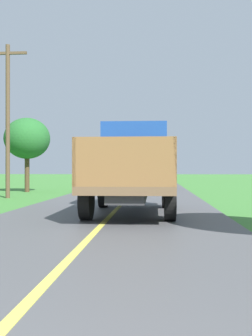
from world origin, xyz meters
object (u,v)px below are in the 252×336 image
utility_pole_roadside (8,116)px  roadside_tree_near_left (27,139)px  banana_truck_near (132,166)px  banana_truck_far (142,167)px

utility_pole_roadside → roadside_tree_near_left: 5.02m
banana_truck_near → banana_truck_far: same height
roadside_tree_near_left → banana_truck_near: bearing=-57.9°
utility_pole_roadside → banana_truck_near: bearing=-44.2°
banana_truck_near → banana_truck_far: size_ratio=1.00×
banana_truck_far → utility_pole_roadside: (-5.99, -9.56, 2.39)m
banana_truck_far → roadside_tree_near_left: (-6.65, -4.63, 1.68)m
banana_truck_near → roadside_tree_near_left: bearing=122.1°
banana_truck_near → roadside_tree_near_left: size_ratio=1.33×
banana_truck_far → utility_pole_roadside: bearing=-122.1°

